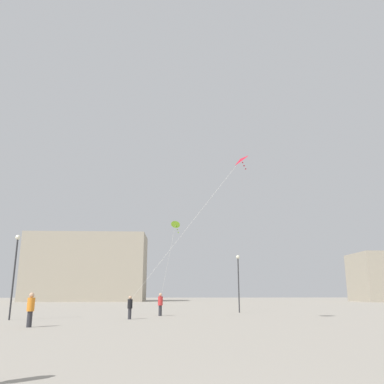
% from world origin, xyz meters
% --- Properties ---
extents(person_in_black, '(0.36, 0.36, 1.63)m').
position_xyz_m(person_in_black, '(-3.83, 25.82, 0.89)').
color(person_in_black, '#2D2D33').
rests_on(person_in_black, ground_plane).
extents(person_in_red, '(0.40, 0.40, 1.82)m').
position_xyz_m(person_in_red, '(-1.70, 29.87, 1.00)').
color(person_in_red, '#2D2D33').
rests_on(person_in_red, ground_plane).
extents(person_in_orange, '(0.41, 0.41, 1.87)m').
position_xyz_m(person_in_orange, '(-8.77, 19.33, 1.02)').
color(person_in_orange, '#2D2D33').
rests_on(person_in_orange, ground_plane).
extents(kite_crimson_diamond, '(8.54, 3.94, 10.32)m').
position_xyz_m(kite_crimson_diamond, '(3.97, 22.65, 11.09)').
color(kite_crimson_diamond, red).
extents(kite_lime_diamond, '(1.59, 2.73, 6.22)m').
position_xyz_m(kite_lime_diamond, '(-0.57, 27.58, 7.12)').
color(kite_lime_diamond, '#8CD12D').
extents(building_left_hall, '(25.87, 12.63, 14.54)m').
position_xyz_m(building_left_hall, '(-19.00, 86.95, 7.27)').
color(building_left_hall, '#A39984').
rests_on(building_left_hall, ground_plane).
extents(lamppost_east, '(0.36, 0.36, 5.44)m').
position_xyz_m(lamppost_east, '(5.76, 34.83, 3.60)').
color(lamppost_east, '#2D2D30').
rests_on(lamppost_east, ground_plane).
extents(lamppost_west, '(0.36, 0.36, 5.97)m').
position_xyz_m(lamppost_west, '(-12.14, 25.45, 3.90)').
color(lamppost_west, '#2D2D30').
rests_on(lamppost_west, ground_plane).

